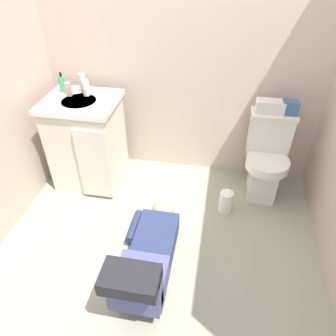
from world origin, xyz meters
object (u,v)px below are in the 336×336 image
object	(u,v)px
person_plumber	(147,257)
toilet	(266,158)
tissue_box	(270,106)
soap_dispenser	(62,84)
bottle_clear	(83,83)
faucet	(85,87)
bottle_pink	(68,89)
toiletry_bag	(290,107)
vanity_cabinet	(88,142)
paper_towel_roll	(226,202)
bottle_white	(86,87)

from	to	relation	value
person_plumber	toilet	bearing A→B (deg)	52.09
tissue_box	soap_dispenser	size ratio (longest dim) A/B	1.33
bottle_clear	faucet	bearing A→B (deg)	-12.46
person_plumber	bottle_pink	bearing A→B (deg)	131.41
bottle_pink	faucet	bearing A→B (deg)	36.08
tissue_box	toiletry_bag	distance (m)	0.15
toiletry_bag	soap_dispenser	xyz separation A→B (m)	(-1.85, -0.08, 0.08)
vanity_cabinet	tissue_box	world-z (taller)	tissue_box
toilet	paper_towel_roll	bearing A→B (deg)	-133.20
toilet	toiletry_bag	size ratio (longest dim) A/B	6.05
toiletry_bag	soap_dispenser	world-z (taller)	soap_dispenser
soap_dispenser	paper_towel_roll	size ratio (longest dim) A/B	0.82
toilet	soap_dispenser	xyz separation A→B (m)	(-1.74, 0.01, 0.52)
vanity_cabinet	bottle_clear	bearing A→B (deg)	99.30
toilet	person_plumber	distance (m)	1.32
bottle_white	person_plumber	bearing A→B (deg)	-54.32
bottle_clear	bottle_white	distance (m)	0.07
soap_dispenser	paper_towel_roll	distance (m)	1.68
soap_dispenser	tissue_box	bearing A→B (deg)	2.55
vanity_cabinet	tissue_box	xyz separation A→B (m)	(1.51, 0.20, 0.38)
faucet	paper_towel_roll	xyz separation A→B (m)	(1.25, -0.35, -0.77)
tissue_box	bottle_white	bearing A→B (deg)	-175.89
toilet	bottle_white	world-z (taller)	bottle_white
toiletry_bag	soap_dispenser	bearing A→B (deg)	-177.65
vanity_cabinet	bottle_white	world-z (taller)	bottle_white
bottle_clear	soap_dispenser	bearing A→B (deg)	-171.66
toiletry_bag	person_plumber	bearing A→B (deg)	-129.00
person_plumber	bottle_pink	xyz separation A→B (m)	(-0.87, 0.98, 0.70)
toilet	soap_dispenser	size ratio (longest dim) A/B	4.52
vanity_cabinet	faucet	distance (m)	0.47
toilet	bottle_clear	size ratio (longest dim) A/B	4.71
person_plumber	tissue_box	xyz separation A→B (m)	(0.76, 1.12, 0.62)
vanity_cabinet	bottle_white	bearing A→B (deg)	75.90
toilet	bottle_clear	bearing A→B (deg)	178.56
toiletry_bag	faucet	bearing A→B (deg)	-178.08
person_plumber	soap_dispenser	xyz separation A→B (m)	(-0.94, 1.04, 0.71)
person_plumber	paper_towel_roll	size ratio (longest dim) A/B	5.27
toilet	paper_towel_roll	size ratio (longest dim) A/B	3.71
paper_towel_roll	tissue_box	bearing A→B (deg)	58.12
vanity_cabinet	toiletry_bag	size ratio (longest dim) A/B	6.61
faucet	soap_dispenser	distance (m)	0.19
faucet	toiletry_bag	bearing A→B (deg)	1.92
toilet	faucet	size ratio (longest dim) A/B	7.50
vanity_cabinet	bottle_clear	xyz separation A→B (m)	(-0.02, 0.15, 0.48)
bottle_white	paper_towel_roll	size ratio (longest dim) A/B	0.66
toilet	toiletry_bag	world-z (taller)	toiletry_bag
bottle_white	vanity_cabinet	bearing A→B (deg)	-104.10
vanity_cabinet	person_plumber	distance (m)	1.21
toiletry_bag	bottle_pink	distance (m)	1.78
soap_dispenser	paper_towel_roll	world-z (taller)	soap_dispenser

